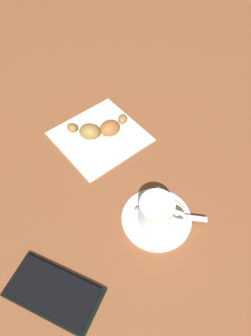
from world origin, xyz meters
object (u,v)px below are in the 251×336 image
object	(u,v)px
sugar_packet	(167,202)
napkin	(100,136)
saucer	(156,218)
cell_phone	(54,292)
teaspoon	(158,213)
croissant	(99,129)
espresso_cup	(157,211)

from	to	relation	value
sugar_packet	napkin	xyz separation A→B (m)	(-0.21, 0.01, -0.01)
sugar_packet	napkin	bearing A→B (deg)	-4.47
saucer	cell_phone	size ratio (longest dim) A/B	0.76
cell_phone	teaspoon	bearing A→B (deg)	86.56
saucer	teaspoon	distance (m)	0.01
napkin	croissant	bearing A→B (deg)	139.89
croissant	cell_phone	size ratio (longest dim) A/B	0.76
espresso_cup	teaspoon	bearing A→B (deg)	105.78
sugar_packet	napkin	world-z (taller)	sugar_packet
saucer	napkin	xyz separation A→B (m)	(-0.21, 0.05, -0.00)
teaspoon	cell_phone	distance (m)	0.21
saucer	cell_phone	distance (m)	0.20
sugar_packet	cell_phone	distance (m)	0.24
saucer	croissant	distance (m)	0.22
sugar_packet	espresso_cup	bearing A→B (deg)	101.69
espresso_cup	napkin	bearing A→B (deg)	167.27
espresso_cup	teaspoon	distance (m)	0.02
croissant	teaspoon	bearing A→B (deg)	-11.51
sugar_packet	croissant	world-z (taller)	croissant
saucer	croissant	xyz separation A→B (m)	(-0.22, 0.05, 0.01)
espresso_cup	croissant	world-z (taller)	espresso_cup
teaspoon	cell_phone	world-z (taller)	teaspoon
cell_phone	saucer	bearing A→B (deg)	85.85
espresso_cup	sugar_packet	distance (m)	0.04
teaspoon	saucer	bearing A→B (deg)	-70.25
teaspoon	croissant	xyz separation A→B (m)	(-0.22, 0.04, 0.01)
sugar_packet	croissant	bearing A→B (deg)	-5.39
espresso_cup	saucer	bearing A→B (deg)	92.98
croissant	espresso_cup	bearing A→B (deg)	-13.40
saucer	teaspoon	world-z (taller)	teaspoon
teaspoon	cell_phone	bearing A→B (deg)	-93.44
espresso_cup	cell_phone	distance (m)	0.20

